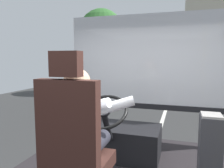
{
  "coord_description": "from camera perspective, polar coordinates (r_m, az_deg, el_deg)",
  "views": [
    {
      "loc": [
        0.53,
        -1.8,
        1.97
      ],
      "look_at": [
        -0.28,
        0.74,
        1.66
      ],
      "focal_mm": 34.97,
      "sensor_mm": 36.0,
      "label": 1
    }
  ],
  "objects": [
    {
      "name": "driver_seat",
      "position": [
        1.8,
        -9.74,
        -16.49
      ],
      "size": [
        0.48,
        0.48,
        1.32
      ],
      "color": "black",
      "rests_on": "bus_floor"
    },
    {
      "name": "street_tree",
      "position": [
        13.09,
        -2.8,
        13.51
      ],
      "size": [
        2.57,
        2.57,
        4.84
      ],
      "color": "#4C3828",
      "rests_on": "ground"
    },
    {
      "name": "bus_driver",
      "position": [
        1.83,
        -8.25,
        -10.34
      ],
      "size": [
        0.8,
        0.59,
        0.73
      ],
      "color": "#282833",
      "rests_on": "driver_seat"
    },
    {
      "name": "steering_console",
      "position": [
        2.91,
        1.17,
        -14.27
      ],
      "size": [
        1.1,
        1.03,
        0.86
      ],
      "color": "black",
      "rests_on": "bus_floor"
    },
    {
      "name": "ground",
      "position": [
        10.8,
        14.64,
        -4.19
      ],
      "size": [
        18.0,
        44.0,
        0.06
      ],
      "color": "#2F2F2F"
    },
    {
      "name": "fare_box",
      "position": [
        2.43,
        24.19,
        -15.64
      ],
      "size": [
        0.2,
        0.25,
        0.73
      ],
      "color": "#333338",
      "rests_on": "bus_floor"
    },
    {
      "name": "windshield_panel",
      "position": [
        3.47,
        8.96,
        2.98
      ],
      "size": [
        2.5,
        0.08,
        1.48
      ],
      "color": "silver"
    }
  ]
}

